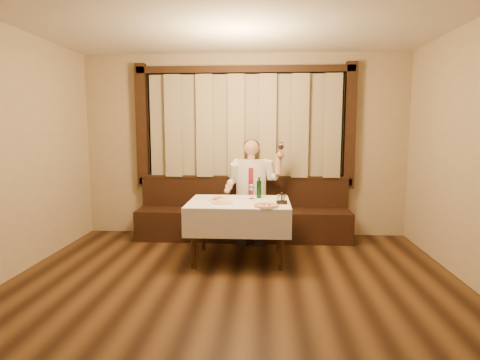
# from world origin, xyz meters

# --- Properties ---
(room) EXTENTS (5.01, 6.01, 2.81)m
(room) POSITION_xyz_m (-0.00, 0.97, 1.50)
(room) COLOR black
(room) RESTS_ON ground
(banquette) EXTENTS (3.20, 0.61, 0.94)m
(banquette) POSITION_xyz_m (0.00, 2.72, 0.31)
(banquette) COLOR black
(banquette) RESTS_ON ground
(dining_table) EXTENTS (1.27, 0.97, 0.76)m
(dining_table) POSITION_xyz_m (0.00, 1.70, 0.65)
(dining_table) COLOR black
(dining_table) RESTS_ON ground
(pizza) EXTENTS (0.31, 0.31, 0.03)m
(pizza) POSITION_xyz_m (0.34, 1.36, 0.77)
(pizza) COLOR white
(pizza) RESTS_ON dining_table
(pasta_red) EXTENTS (0.25, 0.25, 0.09)m
(pasta_red) POSITION_xyz_m (-0.26, 1.72, 0.79)
(pasta_red) COLOR white
(pasta_red) RESTS_ON dining_table
(pasta_cream) EXTENTS (0.27, 0.27, 0.09)m
(pasta_cream) POSITION_xyz_m (-0.19, 1.57, 0.79)
(pasta_cream) COLOR white
(pasta_cream) RESTS_ON dining_table
(green_bottle) EXTENTS (0.06, 0.06, 0.28)m
(green_bottle) POSITION_xyz_m (0.25, 1.95, 0.88)
(green_bottle) COLOR #104E16
(green_bottle) RESTS_ON dining_table
(table_wine_glass) EXTENTS (0.07, 0.07, 0.19)m
(table_wine_glass) POSITION_xyz_m (0.15, 1.88, 0.90)
(table_wine_glass) COLOR white
(table_wine_glass) RESTS_ON dining_table
(cruet_caddy) EXTENTS (0.13, 0.07, 0.14)m
(cruet_caddy) POSITION_xyz_m (0.53, 1.55, 0.80)
(cruet_caddy) COLOR black
(cruet_caddy) RESTS_ON dining_table
(seated_man) EXTENTS (0.85, 0.63, 1.50)m
(seated_man) POSITION_xyz_m (0.13, 2.63, 0.86)
(seated_man) COLOR black
(seated_man) RESTS_ON ground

